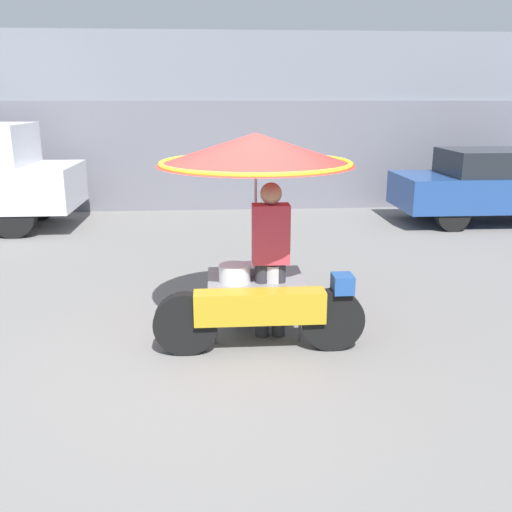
{
  "coord_description": "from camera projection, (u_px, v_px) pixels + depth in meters",
  "views": [
    {
      "loc": [
        0.02,
        -5.11,
        2.47
      ],
      "look_at": [
        0.44,
        0.67,
        0.85
      ],
      "focal_mm": 40.0,
      "sensor_mm": 36.0,
      "label": 1
    }
  ],
  "objects": [
    {
      "name": "vendor_person",
      "position": [
        271.0,
        252.0,
        5.88
      ],
      "size": [
        0.38,
        0.22,
        1.65
      ],
      "color": "#2D2D33",
      "rests_on": "ground"
    },
    {
      "name": "vendor_motorcycle_cart",
      "position": [
        256.0,
        178.0,
        5.78
      ],
      "size": [
        2.1,
        2.02,
        2.13
      ],
      "color": "black",
      "rests_on": "ground"
    },
    {
      "name": "ground_plane",
      "position": [
        216.0,
        359.0,
        5.57
      ],
      "size": [
        36.0,
        36.0,
        0.0
      ],
      "primitive_type": "plane",
      "color": "slate"
    },
    {
      "name": "shopfront_building",
      "position": [
        213.0,
        122.0,
        13.47
      ],
      "size": [
        28.0,
        2.06,
        3.85
      ],
      "color": "gray",
      "rests_on": "ground"
    },
    {
      "name": "parked_car",
      "position": [
        503.0,
        185.0,
        11.5
      ],
      "size": [
        4.37,
        1.71,
        1.47
      ],
      "color": "black",
      "rests_on": "ground"
    }
  ]
}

